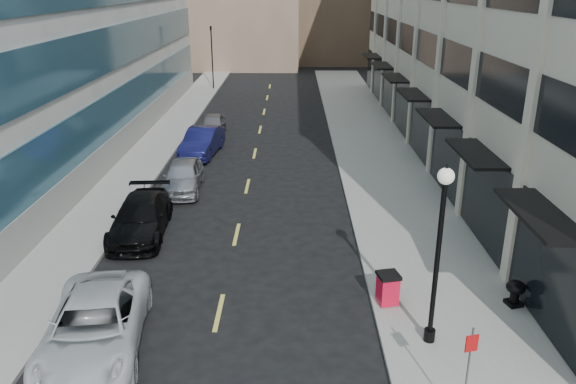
{
  "coord_description": "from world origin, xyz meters",
  "views": [
    {
      "loc": [
        2.37,
        -7.61,
        10.03
      ],
      "look_at": [
        2.2,
        12.26,
        2.58
      ],
      "focal_mm": 35.0,
      "sensor_mm": 36.0,
      "label": 1
    }
  ],
  "objects_px": {
    "car_black_pickup": "(141,217)",
    "trash_bin": "(388,288)",
    "urn_planter": "(516,291)",
    "car_blue_sedan": "(202,142)",
    "car_grey_sedan": "(213,125)",
    "sign_post": "(469,365)",
    "car_silver_sedan": "(183,176)",
    "car_white_van": "(95,326)",
    "lamppost": "(439,242)",
    "traffic_signal": "(211,30)"
  },
  "relations": [
    {
      "from": "car_black_pickup",
      "to": "trash_bin",
      "type": "distance_m",
      "value": 11.04
    },
    {
      "from": "urn_planter",
      "to": "car_blue_sedan",
      "type": "bearing_deg",
      "value": 126.43
    },
    {
      "from": "trash_bin",
      "to": "car_blue_sedan",
      "type": "bearing_deg",
      "value": 104.26
    },
    {
      "from": "car_grey_sedan",
      "to": "sign_post",
      "type": "height_order",
      "value": "sign_post"
    },
    {
      "from": "car_silver_sedan",
      "to": "trash_bin",
      "type": "bearing_deg",
      "value": -55.02
    },
    {
      "from": "car_white_van",
      "to": "trash_bin",
      "type": "relative_size",
      "value": 5.26
    },
    {
      "from": "lamppost",
      "to": "sign_post",
      "type": "distance_m",
      "value": 3.66
    },
    {
      "from": "urn_planter",
      "to": "traffic_signal",
      "type": "bearing_deg",
      "value": 110.83
    },
    {
      "from": "car_grey_sedan",
      "to": "lamppost",
      "type": "bearing_deg",
      "value": -70.82
    },
    {
      "from": "car_white_van",
      "to": "lamppost",
      "type": "height_order",
      "value": "lamppost"
    },
    {
      "from": "car_blue_sedan",
      "to": "car_grey_sedan",
      "type": "distance_m",
      "value": 4.94
    },
    {
      "from": "car_black_pickup",
      "to": "car_blue_sedan",
      "type": "height_order",
      "value": "car_blue_sedan"
    },
    {
      "from": "traffic_signal",
      "to": "lamppost",
      "type": "xyz_separation_m",
      "value": [
        11.9,
        -41.67,
        -2.36
      ]
    },
    {
      "from": "car_blue_sedan",
      "to": "lamppost",
      "type": "xyz_separation_m",
      "value": [
        9.6,
        -19.31,
        2.53
      ]
    },
    {
      "from": "traffic_signal",
      "to": "lamppost",
      "type": "distance_m",
      "value": 43.4
    },
    {
      "from": "car_blue_sedan",
      "to": "sign_post",
      "type": "xyz_separation_m",
      "value": [
        9.6,
        -22.65,
        1.03
      ]
    },
    {
      "from": "car_blue_sedan",
      "to": "traffic_signal",
      "type": "bearing_deg",
      "value": 102.39
    },
    {
      "from": "car_black_pickup",
      "to": "urn_planter",
      "type": "distance_m",
      "value": 14.75
    },
    {
      "from": "car_silver_sedan",
      "to": "car_blue_sedan",
      "type": "xyz_separation_m",
      "value": [
        0.0,
        6.34,
        0.05
      ]
    },
    {
      "from": "sign_post",
      "to": "urn_planter",
      "type": "distance_m",
      "value": 6.31
    },
    {
      "from": "traffic_signal",
      "to": "car_grey_sedan",
      "type": "relative_size",
      "value": 1.68
    },
    {
      "from": "lamppost",
      "to": "urn_planter",
      "type": "relative_size",
      "value": 6.27
    },
    {
      "from": "car_blue_sedan",
      "to": "lamppost",
      "type": "relative_size",
      "value": 0.92
    },
    {
      "from": "sign_post",
      "to": "trash_bin",
      "type": "bearing_deg",
      "value": 84.6
    },
    {
      "from": "car_silver_sedan",
      "to": "urn_planter",
      "type": "bearing_deg",
      "value": -44.07
    },
    {
      "from": "car_black_pickup",
      "to": "car_grey_sedan",
      "type": "distance_m",
      "value": 16.6
    },
    {
      "from": "lamppost",
      "to": "urn_planter",
      "type": "xyz_separation_m",
      "value": [
        3.2,
        1.97,
        -2.68
      ]
    },
    {
      "from": "trash_bin",
      "to": "urn_planter",
      "type": "height_order",
      "value": "trash_bin"
    },
    {
      "from": "car_black_pickup",
      "to": "car_blue_sedan",
      "type": "xyz_separation_m",
      "value": [
        0.81,
        11.64,
        0.05
      ]
    },
    {
      "from": "car_blue_sedan",
      "to": "urn_planter",
      "type": "height_order",
      "value": "car_blue_sedan"
    },
    {
      "from": "traffic_signal",
      "to": "car_grey_sedan",
      "type": "xyz_separation_m",
      "value": [
        2.3,
        -17.42,
        -5.01
      ]
    },
    {
      "from": "car_grey_sedan",
      "to": "urn_planter",
      "type": "bearing_deg",
      "value": -62.54
    },
    {
      "from": "sign_post",
      "to": "car_grey_sedan",
      "type": "bearing_deg",
      "value": 93.97
    },
    {
      "from": "car_silver_sedan",
      "to": "lamppost",
      "type": "relative_size",
      "value": 0.84
    },
    {
      "from": "traffic_signal",
      "to": "car_white_van",
      "type": "bearing_deg",
      "value": -86.98
    },
    {
      "from": "lamppost",
      "to": "car_black_pickup",
      "type": "bearing_deg",
      "value": 143.62
    },
    {
      "from": "traffic_signal",
      "to": "trash_bin",
      "type": "distance_m",
      "value": 41.44
    },
    {
      "from": "car_black_pickup",
      "to": "sign_post",
      "type": "distance_m",
      "value": 15.19
    },
    {
      "from": "traffic_signal",
      "to": "car_white_van",
      "type": "xyz_separation_m",
      "value": [
        2.22,
        -42.0,
        -4.91
      ]
    },
    {
      "from": "lamppost",
      "to": "car_grey_sedan",
      "type": "bearing_deg",
      "value": 111.6
    },
    {
      "from": "car_blue_sedan",
      "to": "trash_bin",
      "type": "distance_m",
      "value": 19.35
    },
    {
      "from": "lamppost",
      "to": "sign_post",
      "type": "relative_size",
      "value": 2.03
    },
    {
      "from": "car_white_van",
      "to": "car_black_pickup",
      "type": "bearing_deg",
      "value": 87.65
    },
    {
      "from": "car_blue_sedan",
      "to": "car_white_van",
      "type": "bearing_deg",
      "value": -83.73
    },
    {
      "from": "traffic_signal",
      "to": "lamppost",
      "type": "height_order",
      "value": "traffic_signal"
    },
    {
      "from": "car_black_pickup",
      "to": "lamppost",
      "type": "relative_size",
      "value": 0.97
    },
    {
      "from": "car_silver_sedan",
      "to": "urn_planter",
      "type": "distance_m",
      "value": 16.88
    },
    {
      "from": "car_blue_sedan",
      "to": "car_silver_sedan",
      "type": "bearing_deg",
      "value": -83.49
    },
    {
      "from": "car_grey_sedan",
      "to": "sign_post",
      "type": "bearing_deg",
      "value": -73.23
    },
    {
      "from": "car_black_pickup",
      "to": "urn_planter",
      "type": "xyz_separation_m",
      "value": [
        13.61,
        -5.7,
        -0.09
      ]
    }
  ]
}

